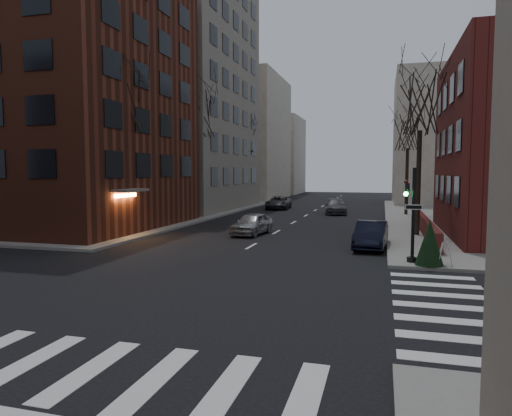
{
  "coord_description": "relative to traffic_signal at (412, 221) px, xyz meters",
  "views": [
    {
      "loc": [
        6.74,
        -11.23,
        3.97
      ],
      "look_at": [
        0.06,
        12.75,
        2.0
      ],
      "focal_mm": 32.0,
      "sensor_mm": 36.0,
      "label": 1
    }
  ],
  "objects": [
    {
      "name": "ground",
      "position": [
        -7.94,
        -8.99,
        -1.91
      ],
      "size": [
        160.0,
        160.0,
        0.0
      ],
      "primitive_type": "plane",
      "color": "black",
      "rests_on": "ground"
    },
    {
      "name": "sidewalk_far_left",
      "position": [
        -36.94,
        21.01,
        -1.83
      ],
      "size": [
        44.0,
        44.0,
        0.15
      ],
      "primitive_type": "cube",
      "color": "gray",
      "rests_on": "ground"
    },
    {
      "name": "building_left_brick",
      "position": [
        -23.44,
        7.51,
        7.09
      ],
      "size": [
        15.0,
        15.0,
        18.0
      ],
      "primitive_type": "cube",
      "color": "maroon",
      "rests_on": "ground"
    },
    {
      "name": "building_left_tan",
      "position": [
        -24.94,
        25.01,
        12.09
      ],
      "size": [
        18.0,
        18.0,
        28.0
      ],
      "primitive_type": "cube",
      "color": "gray",
      "rests_on": "ground"
    },
    {
      "name": "low_wall_right",
      "position": [
        1.36,
        10.01,
        -1.26
      ],
      "size": [
        0.35,
        16.0,
        1.0
      ],
      "primitive_type": "cube",
      "color": "#5A1B1A",
      "rests_on": "sidewalk_far_right"
    },
    {
      "name": "building_distant_la",
      "position": [
        -22.94,
        46.01,
        7.09
      ],
      "size": [
        14.0,
        16.0,
        18.0
      ],
      "primitive_type": "cube",
      "color": "beige",
      "rests_on": "ground"
    },
    {
      "name": "building_distant_ra",
      "position": [
        7.06,
        41.01,
        6.09
      ],
      "size": [
        14.0,
        14.0,
        16.0
      ],
      "primitive_type": "cube",
      "color": "beige",
      "rests_on": "ground"
    },
    {
      "name": "building_distant_lb",
      "position": [
        -20.94,
        63.01,
        5.09
      ],
      "size": [
        10.0,
        12.0,
        14.0
      ],
      "primitive_type": "cube",
      "color": "beige",
      "rests_on": "ground"
    },
    {
      "name": "traffic_signal",
      "position": [
        0.0,
        0.0,
        0.0
      ],
      "size": [
        0.76,
        0.44,
        4.0
      ],
      "color": "black",
      "rests_on": "sidewalk_far_right"
    },
    {
      "name": "tree_left_a",
      "position": [
        -16.74,
        5.01,
        6.56
      ],
      "size": [
        4.18,
        4.18,
        10.26
      ],
      "color": "#2D231C",
      "rests_on": "sidewalk_far_left"
    },
    {
      "name": "tree_left_b",
      "position": [
        -16.74,
        17.01,
        7.0
      ],
      "size": [
        4.4,
        4.4,
        10.8
      ],
      "color": "#2D231C",
      "rests_on": "sidewalk_far_left"
    },
    {
      "name": "tree_left_c",
      "position": [
        -16.74,
        31.01,
        6.12
      ],
      "size": [
        3.96,
        3.96,
        9.72
      ],
      "color": "#2D231C",
      "rests_on": "sidewalk_far_left"
    },
    {
      "name": "tree_right_a",
      "position": [
        0.86,
        9.01,
        6.12
      ],
      "size": [
        3.96,
        3.96,
        9.72
      ],
      "color": "#2D231C",
      "rests_on": "sidewalk_far_right"
    },
    {
      "name": "tree_right_b",
      "position": [
        0.86,
        23.01,
        5.68
      ],
      "size": [
        3.74,
        3.74,
        9.18
      ],
      "color": "#2D231C",
      "rests_on": "sidewalk_far_right"
    },
    {
      "name": "streetlamp_near",
      "position": [
        -16.14,
        13.01,
        2.33
      ],
      "size": [
        0.36,
        0.36,
        6.28
      ],
      "color": "black",
      "rests_on": "sidewalk_far_left"
    },
    {
      "name": "streetlamp_far",
      "position": [
        -16.14,
        33.01,
        2.33
      ],
      "size": [
        0.36,
        0.36,
        6.28
      ],
      "color": "black",
      "rests_on": "sidewalk_far_left"
    },
    {
      "name": "parked_sedan",
      "position": [
        -1.74,
        4.01,
        -1.2
      ],
      "size": [
        1.77,
        4.37,
        1.41
      ],
      "primitive_type": "imported",
      "rotation": [
        0.0,
        0.0,
        -0.06
      ],
      "color": "black",
      "rests_on": "ground"
    },
    {
      "name": "car_lane_silver",
      "position": [
        -9.17,
        7.45,
        -1.21
      ],
      "size": [
        2.12,
        4.26,
        1.39
      ],
      "primitive_type": "imported",
      "rotation": [
        0.0,
        0.0,
        -0.12
      ],
      "color": "#A6A6AB",
      "rests_on": "ground"
    },
    {
      "name": "car_lane_gray",
      "position": [
        -5.48,
        23.43,
        -1.2
      ],
      "size": [
        2.52,
        5.09,
        1.42
      ],
      "primitive_type": "imported",
      "rotation": [
        0.0,
        0.0,
        0.11
      ],
      "color": "#434348",
      "rests_on": "ground"
    },
    {
      "name": "car_lane_far",
      "position": [
        -11.99,
        27.51,
        -1.22
      ],
      "size": [
        2.57,
        5.09,
        1.38
      ],
      "primitive_type": "imported",
      "rotation": [
        0.0,
        0.0,
        0.06
      ],
      "color": "#3C3C41",
      "rests_on": "ground"
    },
    {
      "name": "sandwich_board",
      "position": [
        1.29,
        -0.49,
        -1.28
      ],
      "size": [
        0.45,
        0.61,
        0.96
      ],
      "primitive_type": "cube",
      "rotation": [
        0.0,
        0.0,
        -0.04
      ],
      "color": "white",
      "rests_on": "sidewalk_far_right"
    },
    {
      "name": "evergreen_shrub",
      "position": [
        0.7,
        -0.49,
        -0.82
      ],
      "size": [
        1.48,
        1.48,
        1.88
      ],
      "primitive_type": "cone",
      "rotation": [
        0.0,
        0.0,
        0.42
      ],
      "color": "black",
      "rests_on": "sidewalk_far_right"
    }
  ]
}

